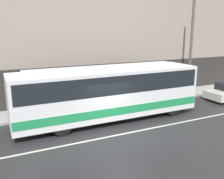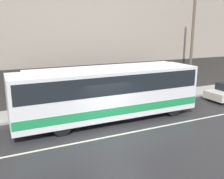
% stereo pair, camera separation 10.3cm
% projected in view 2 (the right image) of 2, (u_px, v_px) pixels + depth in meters
% --- Properties ---
extents(ground_plane, '(60.00, 60.00, 0.00)m').
position_uv_depth(ground_plane, '(117.00, 135.00, 12.78)').
color(ground_plane, '#262628').
extents(sidewalk, '(60.00, 2.30, 0.15)m').
position_uv_depth(sidewalk, '(84.00, 107.00, 17.29)').
color(sidewalk, '#A09E99').
rests_on(sidewalk, ground_plane).
extents(building_facade, '(60.00, 0.35, 11.17)m').
position_uv_depth(building_facade, '(76.00, 28.00, 17.19)').
color(building_facade, gray).
rests_on(building_facade, ground_plane).
extents(lane_stripe, '(54.00, 0.14, 0.01)m').
position_uv_depth(lane_stripe, '(117.00, 135.00, 12.78)').
color(lane_stripe, beige).
rests_on(lane_stripe, ground_plane).
extents(transit_bus, '(11.07, 2.54, 3.17)m').
position_uv_depth(transit_bus, '(109.00, 91.00, 14.61)').
color(transit_bus, white).
rests_on(transit_bus, ground_plane).
extents(utility_pole_near, '(0.21, 0.21, 7.48)m').
position_uv_depth(utility_pole_near, '(192.00, 48.00, 19.56)').
color(utility_pole_near, brown).
rests_on(utility_pole_near, sidewalk).
extents(pedestrian_waiting, '(0.36, 0.36, 1.64)m').
position_uv_depth(pedestrian_waiting, '(107.00, 91.00, 18.07)').
color(pedestrian_waiting, navy).
rests_on(pedestrian_waiting, sidewalk).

